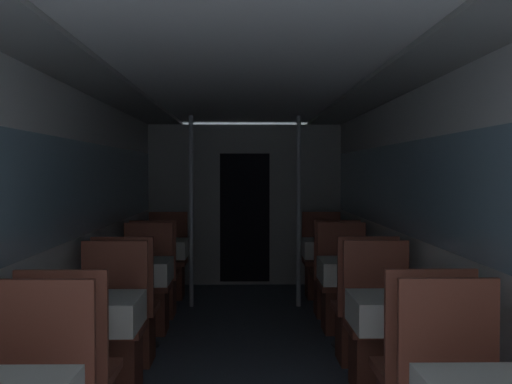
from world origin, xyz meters
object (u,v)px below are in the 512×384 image
at_px(chair_right_far_3, 323,272).
at_px(chair_left_far_1, 110,347).
at_px(support_pole_right_3, 299,211).
at_px(dining_table_left_2, 137,275).
at_px(dining_table_right_2, 353,274).
at_px(chair_left_far_3, 167,273).
at_px(chair_right_near_2, 364,325).
at_px(chair_left_near_2, 127,326).
at_px(chair_right_near_3, 335,288).
at_px(dining_table_left_3, 161,251).
at_px(support_pole_left_3, 191,211).
at_px(chair_left_near_3, 155,288).
at_px(dining_table_right_1, 398,317).
at_px(dining_table_right_3, 328,251).
at_px(chair_left_far_2, 146,300).
at_px(chair_right_far_1, 381,346).
at_px(dining_table_left_1, 93,318).
at_px(chair_right_far_2, 344,299).

bearing_deg(chair_right_far_3, chair_left_far_1, 62.62).
bearing_deg(support_pole_right_3, chair_right_far_3, 59.22).
xyz_separation_m(dining_table_left_2, dining_table_right_2, (1.81, 0.00, 0.00)).
bearing_deg(chair_left_far_3, chair_left_far_1, 90.00).
relative_size(chair_left_far_1, chair_right_near_2, 1.00).
xyz_separation_m(chair_left_near_2, chair_left_far_3, (0.00, 2.84, 0.00)).
distance_m(dining_table_right_2, chair_right_near_3, 1.24).
xyz_separation_m(dining_table_left_3, dining_table_right_2, (1.81, -1.75, 0.00)).
height_order(dining_table_right_2, chair_right_near_3, chair_right_near_3).
relative_size(dining_table_left_3, support_pole_left_3, 0.35).
xyz_separation_m(chair_left_far_1, chair_left_far_3, (0.00, 3.50, 0.00)).
relative_size(chair_left_near_3, chair_right_near_2, 1.00).
height_order(chair_left_far_3, dining_table_right_1, chair_left_far_3).
bearing_deg(dining_table_left_3, chair_left_far_1, -90.00).
bearing_deg(dining_table_right_3, chair_left_far_1, -121.53).
bearing_deg(dining_table_right_1, chair_left_far_2, 128.31).
xyz_separation_m(dining_table_left_3, support_pole_right_3, (1.49, 0.00, 0.44)).
xyz_separation_m(chair_right_far_1, dining_table_right_2, (0.00, 1.21, 0.31)).
bearing_deg(chair_right_near_3, chair_right_far_3, 90.00).
bearing_deg(chair_left_far_2, dining_table_right_3, -146.38).
relative_size(dining_table_left_1, support_pole_left_3, 0.35).
height_order(dining_table_left_1, support_pole_left_3, support_pole_left_3).
xyz_separation_m(chair_left_far_2, chair_right_far_3, (1.81, 1.75, 0.00)).
bearing_deg(chair_right_far_2, dining_table_left_3, -33.62).
distance_m(chair_left_near_2, chair_right_near_2, 1.81).
bearing_deg(support_pole_left_3, chair_left_far_2, -105.07).
distance_m(chair_right_near_2, chair_right_near_3, 1.75).
xyz_separation_m(chair_left_far_3, chair_right_far_3, (1.81, 0.00, 0.00)).
distance_m(dining_table_left_2, support_pole_left_3, 1.83).
bearing_deg(support_pole_right_3, support_pole_left_3, 180.00).
xyz_separation_m(dining_table_left_2, chair_right_near_3, (1.81, 1.21, -0.31)).
bearing_deg(dining_table_left_3, chair_right_near_2, -51.69).
bearing_deg(dining_table_right_3, chair_right_far_3, 90.00).
height_order(dining_table_left_1, chair_left_far_2, chair_left_far_2).
bearing_deg(chair_left_near_3, support_pole_left_3, 59.22).
bearing_deg(chair_right_far_2, dining_table_left_1, 51.69).
xyz_separation_m(dining_table_left_1, chair_right_far_2, (1.81, 2.29, -0.31)).
bearing_deg(chair_left_far_1, dining_table_right_3, -121.53).
relative_size(chair_left_far_2, chair_right_near_2, 1.00).
height_order(dining_table_left_1, dining_table_right_2, same).
bearing_deg(chair_right_near_3, chair_left_far_3, 148.99).
distance_m(dining_table_left_2, support_pole_right_3, 2.34).
distance_m(dining_table_left_3, support_pole_left_3, 0.54).
height_order(chair_left_near_3, dining_table_right_3, chair_left_near_3).
xyz_separation_m(chair_left_near_3, dining_table_right_2, (1.81, -1.21, 0.31)).
bearing_deg(chair_left_far_2, chair_left_near_2, 90.00).
bearing_deg(dining_table_right_2, support_pole_left_3, 130.38).
relative_size(dining_table_left_3, chair_right_near_3, 0.74).
distance_m(support_pole_left_3, chair_right_far_1, 3.39).
distance_m(chair_left_near_3, support_pole_right_3, 1.75).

